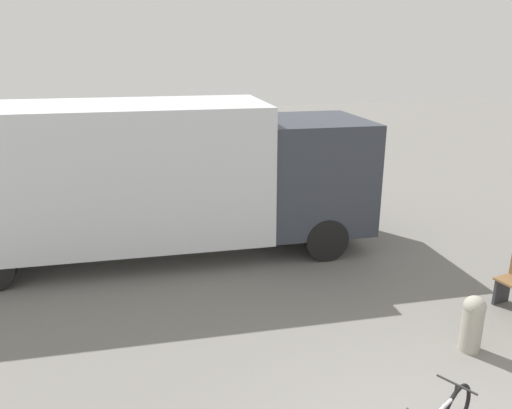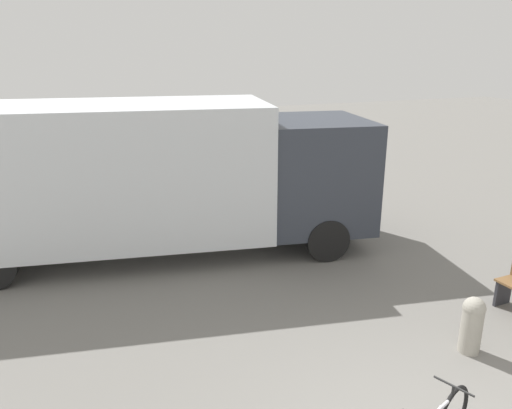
{
  "view_description": "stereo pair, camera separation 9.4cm",
  "coord_description": "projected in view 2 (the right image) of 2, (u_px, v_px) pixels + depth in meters",
  "views": [
    {
      "loc": [
        -3.19,
        -2.85,
        4.08
      ],
      "look_at": [
        -0.34,
        4.36,
        1.61
      ],
      "focal_mm": 35.0,
      "sensor_mm": 36.0,
      "label": 1
    },
    {
      "loc": [
        -3.1,
        -2.88,
        4.08
      ],
      "look_at": [
        -0.34,
        4.36,
        1.61
      ],
      "focal_mm": 35.0,
      "sensor_mm": 36.0,
      "label": 2
    }
  ],
  "objects": [
    {
      "name": "delivery_truck",
      "position": [
        146.0,
        173.0,
        9.83
      ],
      "size": [
        9.03,
        3.83,
        3.05
      ],
      "rotation": [
        0.0,
        0.0,
        -0.17
      ],
      "color": "silver",
      "rests_on": "ground"
    },
    {
      "name": "bollard_near_bench",
      "position": [
        472.0,
        323.0,
        6.85
      ],
      "size": [
        0.31,
        0.31,
        0.83
      ],
      "color": "#9E998C",
      "rests_on": "ground"
    }
  ]
}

